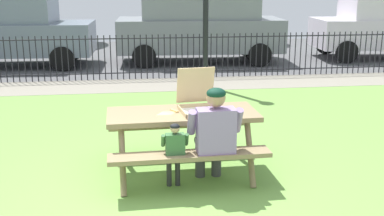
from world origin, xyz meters
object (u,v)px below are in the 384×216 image
object	(u,v)px
child_at_table	(175,149)
picnic_table_foreground	(183,126)
parked_car_center	(9,29)
parked_car_far_right	(381,24)
parked_car_right	(200,24)
pizza_box_open	(198,101)
pizza_slice_on_table	(168,112)
adult_at_table	(214,133)

from	to	relation	value
child_at_table	picnic_table_foreground	bearing A→B (deg)	74.50
parked_car_center	parked_car_far_right	size ratio (longest dim) A/B	1.12
picnic_table_foreground	parked_car_far_right	distance (m)	10.51
child_at_table	parked_car_right	xyz separation A→B (m)	(1.52, 8.51, 0.60)
picnic_table_foreground	pizza_box_open	xyz separation A→B (m)	(0.20, 0.04, 0.30)
pizza_slice_on_table	parked_car_far_right	xyz separation A→B (m)	(7.02, 7.98, 0.23)
child_at_table	pizza_box_open	bearing A→B (deg)	58.71
picnic_table_foreground	adult_at_table	bearing A→B (deg)	-58.65
picnic_table_foreground	child_at_table	xyz separation A→B (m)	(-0.15, -0.54, -0.10)
picnic_table_foreground	pizza_box_open	distance (m)	0.36
parked_car_center	parked_car_right	size ratio (longest dim) A/B	0.95
child_at_table	parked_car_far_right	distance (m)	11.02
child_at_table	parked_car_center	xyz separation A→B (m)	(-3.69, 8.51, 0.51)
child_at_table	parked_car_right	world-z (taller)	parked_car_right
parked_car_right	parked_car_far_right	bearing A→B (deg)	0.00
adult_at_table	parked_car_right	distance (m)	8.54
pizza_box_open	child_at_table	xyz separation A→B (m)	(-0.35, -0.57, -0.40)
pizza_box_open	adult_at_table	xyz separation A→B (m)	(0.10, -0.53, -0.24)
pizza_box_open	parked_car_far_right	xyz separation A→B (m)	(6.64, 7.93, 0.12)
adult_at_table	parked_car_right	size ratio (longest dim) A/B	0.25
parked_car_center	picnic_table_foreground	bearing A→B (deg)	-64.28
pizza_box_open	adult_at_table	size ratio (longest dim) A/B	0.49
adult_at_table	parked_car_center	distance (m)	9.43
pizza_box_open	pizza_slice_on_table	bearing A→B (deg)	-172.35
pizza_slice_on_table	parked_car_center	xyz separation A→B (m)	(-3.67, 7.99, 0.23)
pizza_box_open	adult_at_table	bearing A→B (deg)	-79.15
picnic_table_foreground	pizza_box_open	world-z (taller)	pizza_box_open
pizza_slice_on_table	child_at_table	size ratio (longest dim) A/B	0.33
adult_at_table	child_at_table	world-z (taller)	adult_at_table
adult_at_table	pizza_box_open	bearing A→B (deg)	100.85
pizza_slice_on_table	picnic_table_foreground	bearing A→B (deg)	4.72
pizza_slice_on_table	parked_car_far_right	world-z (taller)	parked_car_far_right
picnic_table_foreground	child_at_table	size ratio (longest dim) A/B	2.27
child_at_table	adult_at_table	bearing A→B (deg)	5.53
pizza_box_open	parked_car_far_right	bearing A→B (deg)	50.05
parked_car_right	adult_at_table	bearing A→B (deg)	-97.22
parked_car_far_right	adult_at_table	bearing A→B (deg)	-127.71
parked_car_far_right	pizza_box_open	bearing A→B (deg)	-129.95
picnic_table_foreground	parked_car_far_right	xyz separation A→B (m)	(6.84, 7.97, 0.41)
picnic_table_foreground	pizza_slice_on_table	xyz separation A→B (m)	(-0.17, -0.01, 0.18)
parked_car_center	pizza_slice_on_table	bearing A→B (deg)	-65.33
pizza_box_open	pizza_slice_on_table	xyz separation A→B (m)	(-0.37, -0.05, -0.12)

